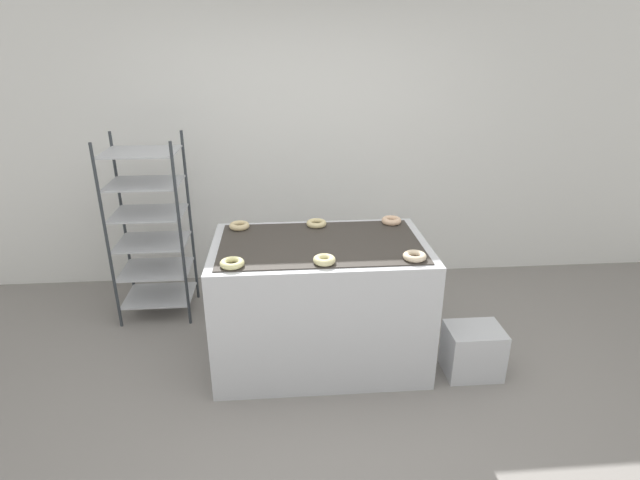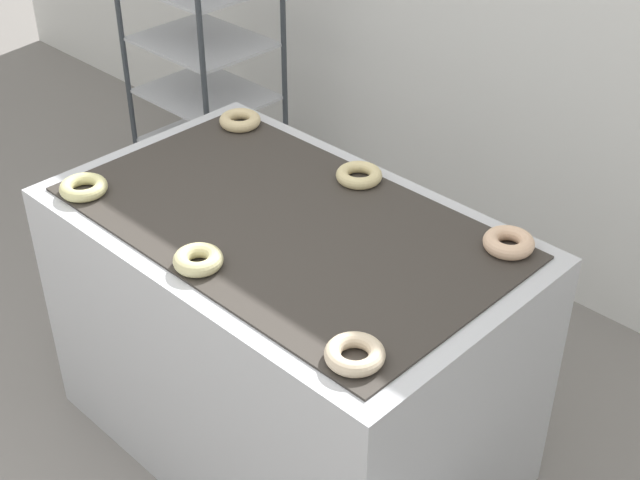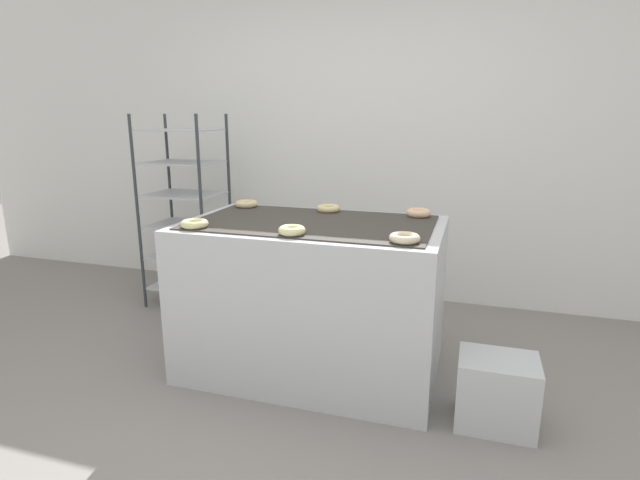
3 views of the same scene
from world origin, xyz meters
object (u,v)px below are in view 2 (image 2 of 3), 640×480
fryer_machine (288,338)px  donut_far_right (509,243)px  donut_far_left (240,120)px  donut_near_center (198,260)px  donut_near_right (355,354)px  donut_near_left (83,187)px  donut_far_center (359,175)px  baking_rack_cart (204,69)px

fryer_machine → donut_far_right: size_ratio=10.03×
donut_far_left → fryer_machine: bearing=-29.6°
donut_near_center → donut_near_right: 0.57m
donut_near_left → donut_far_center: (0.56, 0.66, -0.00)m
donut_near_center → donut_near_right: size_ratio=0.94×
donut_far_center → donut_near_center: bearing=-89.8°
fryer_machine → donut_far_left: (-0.57, 0.32, 0.48)m
donut_near_right → donut_near_left: bearing=-179.4°
baking_rack_cart → donut_near_right: baking_rack_cart is taller
donut_near_right → fryer_machine: bearing=150.9°
donut_near_right → donut_far_center: bearing=131.6°
fryer_machine → donut_near_right: (0.57, -0.32, 0.48)m
donut_far_left → donut_far_right: size_ratio=1.00×
donut_far_left → donut_near_left: bearing=-89.9°
donut_near_left → donut_far_right: (1.13, 0.67, 0.00)m
donut_near_right → donut_far_center: donut_near_right is taller
donut_near_center → donut_far_center: bearing=90.2°
fryer_machine → donut_near_right: 0.81m
donut_near_center → donut_far_center: size_ratio=0.94×
donut_near_right → donut_far_left: same height
donut_near_left → donut_near_right: same height
fryer_machine → donut_far_center: 0.58m
baking_rack_cart → donut_near_left: bearing=-55.4°
donut_near_right → donut_far_right: (-0.01, 0.66, 0.00)m
baking_rack_cart → donut_far_center: baking_rack_cart is taller
fryer_machine → donut_near_left: bearing=-149.7°
donut_far_right → fryer_machine: bearing=-149.1°
donut_far_right → baking_rack_cart: bearing=167.1°
baking_rack_cart → donut_near_left: baking_rack_cart is taller
fryer_machine → donut_near_right: size_ratio=9.92×
donut_far_center → donut_far_left: bearing=-179.3°
donut_near_right → donut_far_right: size_ratio=1.01×
donut_near_center → donut_far_right: 0.88m
donut_far_left → donut_far_center: 0.56m
baking_rack_cart → donut_far_left: (0.76, -0.45, 0.17)m
donut_near_center → donut_far_left: 0.87m
donut_near_center → donut_far_center: (-0.00, 0.66, -0.00)m
baking_rack_cart → donut_far_left: 0.90m
donut_near_left → donut_far_center: 0.87m
donut_near_center → fryer_machine: bearing=90.1°
donut_near_left → donut_far_center: size_ratio=1.01×
donut_far_center → donut_far_right: donut_far_right is taller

